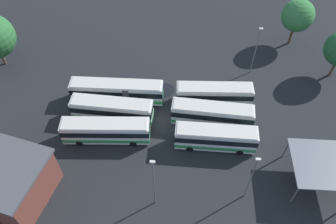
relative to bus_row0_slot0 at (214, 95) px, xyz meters
The scene contains 15 objects.
ground_plane 8.80m from the bus_row0_slot0, 28.39° to the left, with size 93.93×93.93×0.00m, color black.
bus_row0_slot0 is the anchor object (origin of this frame).
bus_row0_slot1 3.95m from the bus_row0_slot0, 84.75° to the left, with size 11.86×3.22×3.63m.
bus_row0_slot2 8.04m from the bus_row0_slot0, 90.42° to the left, with size 11.15×2.69×3.63m.
bus_row1_slot0 14.79m from the bus_row0_slot0, ahead, with size 14.15×2.75×3.63m.
bus_row1_slot1 15.47m from the bus_row0_slot0, 15.28° to the left, with size 12.02×3.07×3.63m.
bus_row1_slot2 17.06m from the bus_row0_slot0, 27.75° to the left, with size 12.29×3.28×3.63m.
depot_building 30.35m from the bus_row0_slot0, 34.32° to the left, with size 11.14×10.63×6.03m.
maintenance_shelter 18.08m from the bus_row0_slot0, 136.17° to the left, with size 7.83×7.22×3.92m.
lamp_post_mid_lot 18.95m from the bus_row0_slot0, 66.64° to the left, with size 0.56×0.28×9.65m.
lamp_post_far_corner 16.11m from the bus_row0_slot0, 103.44° to the left, with size 0.56×0.28×8.69m.
lamp_post_by_building 10.27m from the bus_row0_slot0, 130.73° to the right, with size 0.56×0.28×8.97m.
tree_northeast 21.62m from the bus_row0_slot0, 131.84° to the right, with size 5.56×5.56×8.71m.
puddle_centre_drain 8.28m from the bus_row0_slot0, 15.82° to the right, with size 3.26×3.26×0.01m, color black.
puddle_front_lane 3.43m from the bus_row0_slot0, 134.75° to the right, with size 2.82×2.82×0.01m, color black.
Camera 1 is at (-3.02, 30.72, 38.70)m, focal length 35.41 mm.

